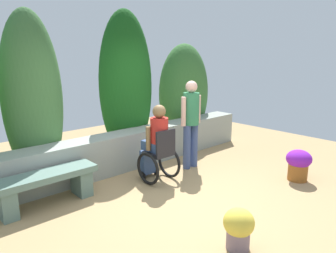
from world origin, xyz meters
TOP-DOWN VIEW (x-y plane):
  - ground_plane at (0.00, 0.00)m, footprint 10.30×10.30m
  - stone_retaining_wall at (0.00, 1.64)m, footprint 6.57×0.48m
  - hedge_backdrop at (-0.22, 2.19)m, footprint 6.43×1.15m
  - stone_bench at (-1.50, 1.12)m, footprint 1.44×0.42m
  - person_in_wheelchair at (0.28, 0.75)m, footprint 0.53×0.66m
  - person_standing_companion at (1.16, 0.81)m, footprint 0.49×0.30m
  - flower_pot_purple_near at (-0.33, -1.36)m, footprint 0.35×0.35m
  - flower_pot_terracotta_by_wall at (2.07, -0.89)m, footprint 0.43×0.43m

SIDE VIEW (x-z plane):
  - ground_plane at x=0.00m, z-range 0.00..0.00m
  - flower_pot_purple_near at x=-0.33m, z-range 0.02..0.50m
  - flower_pot_terracotta_by_wall at x=2.07m, z-range 0.04..0.58m
  - stone_bench at x=-1.50m, z-range 0.08..0.57m
  - stone_retaining_wall at x=0.00m, z-range 0.00..0.70m
  - person_in_wheelchair at x=0.28m, z-range -0.04..1.29m
  - person_standing_companion at x=1.16m, z-range 0.13..1.79m
  - hedge_backdrop at x=-0.22m, z-range -0.11..2.90m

